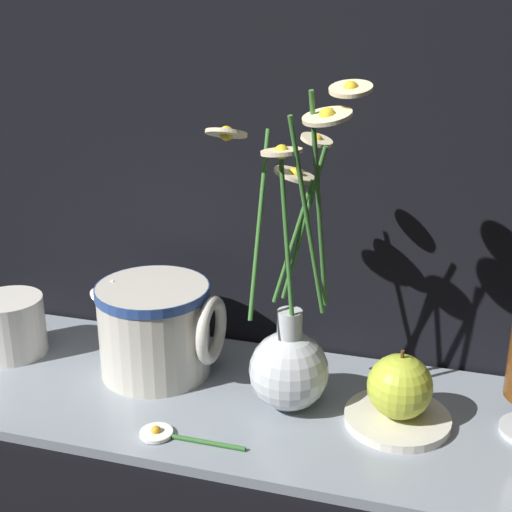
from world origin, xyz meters
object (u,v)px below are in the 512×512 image
Objects in this scene: yellow_mug at (10,326)px; orange_fruit at (400,387)px; vase_with_flowers at (290,348)px; ceramic_pitcher at (156,325)px.

orange_fruit is (0.50, -0.02, 0.01)m from yellow_mug.
yellow_mug is at bearing 177.26° from orange_fruit.
vase_with_flowers is at bearing -3.02° from yellow_mug.
vase_with_flowers reaches higher than orange_fruit.
yellow_mug is at bearing -177.67° from ceramic_pitcher.
vase_with_flowers is 3.80× the size of yellow_mug.
orange_fruit is at bearing -6.17° from ceramic_pitcher.
vase_with_flowers reaches higher than ceramic_pitcher.
ceramic_pitcher reaches higher than orange_fruit.
vase_with_flowers is at bearing -9.13° from ceramic_pitcher.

